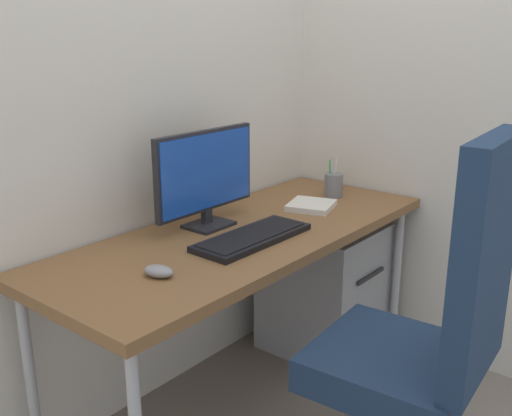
# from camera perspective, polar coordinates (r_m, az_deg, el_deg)

# --- Properties ---
(ground_plane) EXTENTS (8.00, 8.00, 0.00)m
(ground_plane) POSITION_cam_1_polar(r_m,az_deg,el_deg) (2.45, -0.96, -17.86)
(ground_plane) COLOR slate
(wall_back) EXTENTS (2.76, 0.04, 2.80)m
(wall_back) POSITION_cam_1_polar(r_m,az_deg,el_deg) (2.26, -8.10, 16.75)
(wall_back) COLOR silver
(wall_back) RESTS_ON ground_plane
(wall_side_right) EXTENTS (0.04, 1.79, 2.80)m
(wall_side_right) POSITION_cam_1_polar(r_m,az_deg,el_deg) (2.63, 14.06, 16.41)
(wall_side_right) COLOR silver
(wall_side_right) RESTS_ON ground_plane
(desk) EXTENTS (1.59, 0.63, 0.70)m
(desk) POSITION_cam_1_polar(r_m,az_deg,el_deg) (2.15, -1.04, -3.33)
(desk) COLOR brown
(desk) RESTS_ON ground_plane
(office_chair) EXTENTS (0.63, 0.65, 1.15)m
(office_chair) POSITION_cam_1_polar(r_m,az_deg,el_deg) (1.78, 16.36, -11.35)
(office_chair) COLOR black
(office_chair) RESTS_ON ground_plane
(filing_cabinet) EXTENTS (0.43, 0.46, 0.58)m
(filing_cabinet) POSITION_cam_1_polar(r_m,az_deg,el_deg) (2.69, 6.53, -7.59)
(filing_cabinet) COLOR #9EA0A5
(filing_cabinet) RESTS_ON ground_plane
(monitor) EXTENTS (0.47, 0.13, 0.36)m
(monitor) POSITION_cam_1_polar(r_m,az_deg,el_deg) (2.14, -4.87, 3.23)
(monitor) COLOR black
(monitor) RESTS_ON desk
(keyboard) EXTENTS (0.46, 0.18, 0.02)m
(keyboard) POSITION_cam_1_polar(r_m,az_deg,el_deg) (2.03, -0.35, -2.84)
(keyboard) COLOR black
(keyboard) RESTS_ON desk
(mouse) EXTENTS (0.08, 0.11, 0.03)m
(mouse) POSITION_cam_1_polar(r_m,az_deg,el_deg) (1.76, -9.39, -6.05)
(mouse) COLOR gray
(mouse) RESTS_ON desk
(pen_holder) EXTENTS (0.08, 0.08, 0.18)m
(pen_holder) POSITION_cam_1_polar(r_m,az_deg,el_deg) (2.59, 7.44, 2.27)
(pen_holder) COLOR slate
(pen_holder) RESTS_ON desk
(notebook) EXTENTS (0.22, 0.22, 0.02)m
(notebook) POSITION_cam_1_polar(r_m,az_deg,el_deg) (2.41, 5.36, 0.24)
(notebook) COLOR silver
(notebook) RESTS_ON desk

